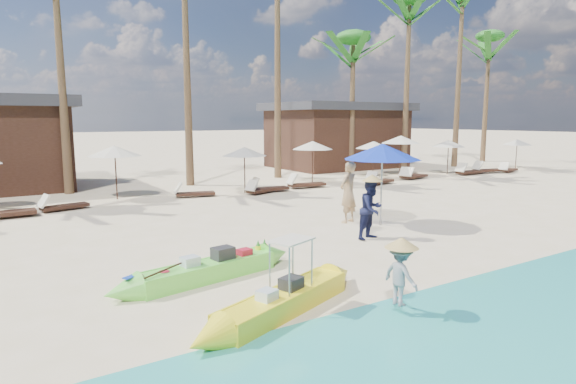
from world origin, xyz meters
TOP-DOWN VIEW (x-y plane):
  - ground at (0.00, 0.00)m, footprint 240.00×240.00m
  - wet_sand_strip at (0.00, -5.00)m, footprint 240.00×4.50m
  - green_canoe at (-2.70, 0.31)m, footprint 4.77×1.11m
  - yellow_canoe at (-2.26, -1.95)m, footprint 4.55×1.96m
  - tourist at (3.23, 3.07)m, footprint 0.81×0.66m
  - vendor_green at (2.40, 1.07)m, footprint 0.92×0.78m
  - vendor_yellow at (-0.70, -3.10)m, footprint 0.42×0.69m
  - blue_umbrella at (3.76, 2.15)m, footprint 2.34×2.34m
  - resort_parasol_5 at (-1.92, 11.63)m, footprint 2.13×2.13m
  - lounger_5_left at (-4.21, 10.07)m, footprint 1.75×0.88m
  - resort_parasol_6 at (3.27, 10.29)m, footprint 1.98×1.98m
  - lounger_6_left at (0.88, 10.45)m, footprint 1.77×0.94m
  - lounger_6_right at (3.78, 9.73)m, footprint 1.79×1.05m
  - resort_parasol_7 at (7.67, 11.35)m, footprint 2.09×2.09m
  - lounger_7_left at (4.19, 9.94)m, footprint 1.87×0.74m
  - lounger_7_right at (6.37, 10.15)m, footprint 1.95×0.81m
  - resort_parasol_8 at (11.60, 11.15)m, footprint 2.00×2.00m
  - lounger_8_left at (10.17, 9.15)m, footprint 1.92×0.96m
  - resort_parasol_9 at (13.94, 11.43)m, footprint 2.24×2.24m
  - lounger_9_left at (13.31, 10.03)m, footprint 1.85×1.02m
  - lounger_9_right at (13.40, 9.80)m, footprint 1.84×0.87m
  - resort_parasol_10 at (16.84, 10.43)m, footprint 1.96×1.96m
  - lounger_10_left at (17.57, 9.51)m, footprint 1.97×0.66m
  - lounger_10_right at (19.27, 9.52)m, footprint 2.07×0.97m
  - resort_parasol_11 at (23.43, 10.27)m, footprint 1.87×1.87m
  - lounger_11_left at (20.75, 9.07)m, footprint 1.79×0.87m
  - palm_6 at (12.84, 14.52)m, footprint 2.08×2.08m
  - palm_7 at (16.57, 13.68)m, footprint 2.08×2.08m
  - palm_8 at (21.07, 13.33)m, footprint 2.08×2.08m
  - palm_9 at (26.21, 14.81)m, footprint 2.08×2.08m
  - pavilion_east at (14.00, 17.50)m, footprint 8.80×6.60m

SIDE VIEW (x-z plane):
  - ground at x=0.00m, z-range 0.00..0.00m
  - wet_sand_strip at x=0.00m, z-range 0.00..0.01m
  - lounger_5_left at x=-4.21m, z-range -0.09..0.48m
  - lounger_6_left at x=0.88m, z-range -0.10..0.48m
  - lounger_6_right at x=3.78m, z-range -0.10..0.49m
  - lounger_11_left at x=20.75m, z-range -0.10..0.49m
  - lounger_9_left at x=13.31m, z-range -0.10..0.50m
  - lounger_9_right at x=13.40m, z-range -0.10..0.50m
  - yellow_canoe at x=-2.26m, z-range -0.42..0.82m
  - green_canoe at x=-2.70m, z-range -0.10..0.51m
  - lounger_7_left at x=4.19m, z-range -0.10..0.52m
  - lounger_8_left at x=10.17m, z-range -0.10..0.52m
  - lounger_7_right at x=6.37m, z-range -0.11..0.54m
  - lounger_10_left at x=17.57m, z-range -0.11..0.55m
  - lounger_10_right at x=19.27m, z-range -0.11..0.56m
  - vendor_yellow at x=-0.70m, z-range 0.18..1.22m
  - vendor_green at x=2.40m, z-range 0.00..1.66m
  - tourist at x=3.23m, z-range 0.00..1.94m
  - resort_parasol_11 at x=23.43m, z-range 0.77..2.70m
  - resort_parasol_10 at x=16.84m, z-range 0.81..2.82m
  - resort_parasol_6 at x=3.27m, z-range 0.82..2.86m
  - resort_parasol_8 at x=11.60m, z-range 0.83..2.88m
  - resort_parasol_7 at x=7.67m, z-range 0.86..3.01m
  - resort_parasol_5 at x=-1.92m, z-range 0.88..3.07m
  - resort_parasol_9 at x=13.94m, z-range 0.93..3.24m
  - pavilion_east at x=14.00m, z-range 0.05..4.35m
  - blue_umbrella at x=3.76m, z-range 1.02..3.54m
  - palm_6 at x=12.84m, z-range 2.79..11.31m
  - palm_9 at x=26.21m, z-range 3.14..12.97m
  - palm_7 at x=16.57m, z-range 3.46..14.53m
  - palm_8 at x=21.07m, z-range 3.83..16.53m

